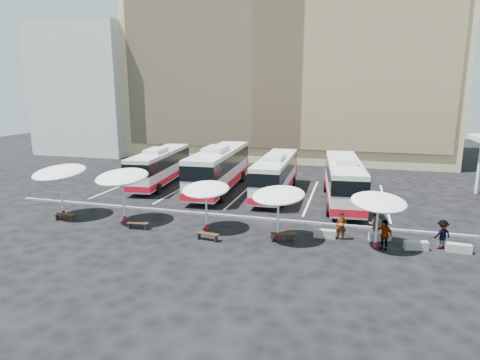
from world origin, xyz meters
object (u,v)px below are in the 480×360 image
(wood_bench_0, at_px, (65,215))
(conc_bench_1, at_px, (380,236))
(bus_2, at_px, (276,174))
(conc_bench_0, at_px, (325,234))
(wood_bench_2, at_px, (207,235))
(conc_bench_3, at_px, (459,248))
(wood_bench_1, at_px, (138,224))
(sunshade_3, at_px, (278,196))
(wood_bench_3, at_px, (282,235))
(passenger_1, at_px, (376,225))
(sunshade_4, at_px, (379,202))
(passenger_3, at_px, (442,234))
(sunshade_0, at_px, (59,173))
(passenger_2, at_px, (384,235))
(bus_0, at_px, (160,165))
(conc_bench_2, at_px, (416,245))
(sunshade_2, at_px, (206,190))
(sunshade_1, at_px, (122,177))
(bus_3, at_px, (344,179))
(passenger_0, at_px, (341,226))
(bus_1, at_px, (219,167))

(wood_bench_0, xyz_separation_m, conc_bench_1, (21.02, 1.87, -0.11))
(bus_2, distance_m, conc_bench_0, 11.09)
(wood_bench_2, distance_m, conc_bench_3, 14.36)
(wood_bench_1, bearing_deg, sunshade_3, 2.96)
(wood_bench_3, bearing_deg, passenger_1, 21.14)
(wood_bench_3, bearing_deg, conc_bench_0, 28.28)
(conc_bench_0, distance_m, conc_bench_3, 7.42)
(sunshade_4, xyz_separation_m, passenger_3, (3.60, 0.91, -1.87))
(sunshade_0, bearing_deg, conc_bench_0, 1.97)
(sunshade_3, xyz_separation_m, passenger_3, (9.25, 1.20, -1.94))
(wood_bench_2, relative_size, passenger_2, 0.82)
(sunshade_4, bearing_deg, bus_0, 149.00)
(conc_bench_2, relative_size, conc_bench_3, 1.00)
(wood_bench_3, relative_size, passenger_1, 1.01)
(sunshade_2, bearing_deg, wood_bench_0, -175.04)
(sunshade_1, distance_m, conc_bench_1, 17.11)
(sunshade_4, xyz_separation_m, passenger_2, (0.42, -0.18, -1.83))
(sunshade_3, xyz_separation_m, conc_bench_2, (7.87, 0.66, -2.55))
(conc_bench_1, height_order, conc_bench_3, conc_bench_3)
(bus_3, distance_m, conc_bench_3, 11.29)
(passenger_0, bearing_deg, sunshade_2, 176.20)
(bus_0, height_order, wood_bench_2, bus_0)
(sunshade_0, distance_m, wood_bench_0, 3.08)
(bus_1, bearing_deg, conc_bench_2, -37.83)
(sunshade_1, height_order, conc_bench_3, sunshade_1)
(sunshade_4, bearing_deg, wood_bench_1, -177.04)
(wood_bench_3, bearing_deg, bus_3, 72.05)
(conc_bench_0, bearing_deg, passenger_0, -5.71)
(wood_bench_3, bearing_deg, conc_bench_3, 5.46)
(bus_0, relative_size, conc_bench_0, 8.75)
(wood_bench_0, height_order, passenger_1, passenger_1)
(sunshade_2, bearing_deg, conc_bench_3, 0.76)
(bus_2, distance_m, wood_bench_3, 11.48)
(bus_0, height_order, passenger_3, bus_0)
(sunshade_0, xyz_separation_m, wood_bench_1, (6.63, -1.06, -2.89))
(sunshade_2, height_order, passenger_3, sunshade_2)
(sunshade_4, distance_m, passenger_1, 2.56)
(sunshade_2, height_order, sunshade_4, sunshade_4)
(wood_bench_2, relative_size, passenger_0, 0.86)
(wood_bench_1, xyz_separation_m, passenger_1, (14.89, 2.49, 0.50))
(wood_bench_3, bearing_deg, passenger_0, 19.48)
(sunshade_1, xyz_separation_m, wood_bench_1, (1.67, -1.13, -2.82))
(sunshade_0, distance_m, sunshade_1, 4.97)
(passenger_0, bearing_deg, sunshade_4, -29.80)
(wood_bench_1, bearing_deg, sunshade_0, 170.92)
(conc_bench_0, xyz_separation_m, conc_bench_2, (5.16, -0.56, -0.01))
(passenger_0, bearing_deg, conc_bench_3, -9.15)
(bus_3, distance_m, wood_bench_0, 21.21)
(sunshade_2, bearing_deg, bus_2, 75.94)
(bus_0, xyz_separation_m, wood_bench_1, (4.57, -12.43, -1.52))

